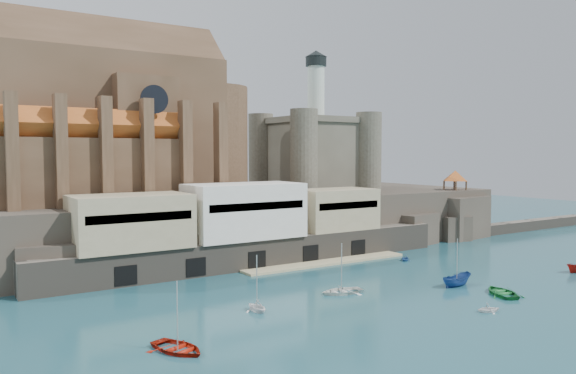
% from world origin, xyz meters
% --- Properties ---
extents(ground, '(300.00, 300.00, 0.00)m').
position_xyz_m(ground, '(0.00, 0.00, 0.00)').
color(ground, '#194854').
rests_on(ground, ground).
extents(promontory, '(100.00, 36.00, 10.00)m').
position_xyz_m(promontory, '(-0.19, 39.37, 4.92)').
color(promontory, '#2C2721').
rests_on(promontory, ground).
extents(quay, '(70.00, 12.00, 13.05)m').
position_xyz_m(quay, '(-10.19, 23.07, 6.07)').
color(quay, '#5F574C').
rests_on(quay, ground).
extents(church, '(47.00, 25.93, 30.51)m').
position_xyz_m(church, '(-24.13, 41.85, 22.13)').
color(church, '#493322').
rests_on(church, promontory).
extents(castle_keep, '(21.20, 21.20, 29.30)m').
position_xyz_m(castle_keep, '(16.08, 41.08, 18.31)').
color(castle_keep, '#4A473A').
rests_on(castle_keep, promontory).
extents(rock_outcrop, '(14.50, 10.50, 8.70)m').
position_xyz_m(rock_outcrop, '(42.00, 25.84, 4.02)').
color(rock_outcrop, '#2C2721').
rests_on(rock_outcrop, ground).
extents(pavilion, '(6.40, 6.40, 5.40)m').
position_xyz_m(pavilion, '(42.00, 26.00, 12.73)').
color(pavilion, '#493322').
rests_on(pavilion, rock_outcrop).
extents(breakwater, '(40.00, 3.00, 2.40)m').
position_xyz_m(breakwater, '(66.00, 24.00, 0.00)').
color(breakwater, '#5F574C').
rests_on(breakwater, ground).
extents(boat_0, '(4.40, 2.51, 5.93)m').
position_xyz_m(boat_0, '(-33.40, -6.87, 0.00)').
color(boat_0, '#AB1909').
rests_on(boat_0, ground).
extents(boat_1, '(2.13, 2.69, 2.72)m').
position_xyz_m(boat_1, '(0.53, -14.15, 0.00)').
color(boat_1, white).
rests_on(boat_1, ground).
extents(boat_2, '(2.12, 2.07, 5.21)m').
position_xyz_m(boat_2, '(7.33, -3.94, 0.00)').
color(boat_2, navy).
rests_on(boat_2, ground).
extents(boat_3, '(4.40, 3.03, 6.01)m').
position_xyz_m(boat_3, '(8.51, -10.07, 0.00)').
color(boat_3, '#1D7333').
rests_on(boat_3, ground).
extents(boat_4, '(3.02, 1.93, 3.41)m').
position_xyz_m(boat_4, '(-21.07, 0.29, 0.00)').
color(boat_4, white).
rests_on(boat_4, ground).
extents(boat_6, '(1.83, 4.20, 5.69)m').
position_xyz_m(boat_6, '(-8.01, 1.48, 0.00)').
color(boat_6, white).
rests_on(boat_6, ground).
extents(boat_7, '(2.45, 2.67, 2.64)m').
position_xyz_m(boat_7, '(14.42, 12.75, 0.00)').
color(boat_7, '#275599').
rests_on(boat_7, ground).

